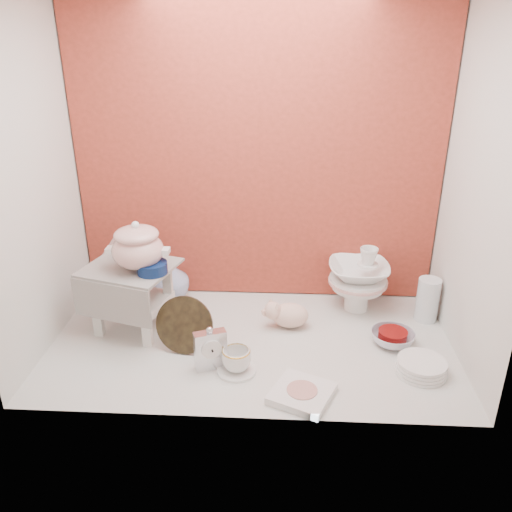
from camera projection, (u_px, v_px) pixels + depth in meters
The scene contains 17 objects.
ground at pixel (251, 342), 2.36m from camera, with size 1.80×1.80×0.00m, color silver.
niche_shell at pixel (253, 128), 2.15m from camera, with size 1.86×1.03×1.53m.
step_stool at pixel (133, 298), 2.41m from camera, with size 0.38×0.33×0.32m, color silver, non-canonical shape.
soup_tureen at pixel (137, 246), 2.27m from camera, with size 0.27×0.27×0.23m, color white, non-canonical shape.
cobalt_bowl at pixel (152, 268), 2.27m from camera, with size 0.13×0.13×0.05m, color #091B47.
floral_platter at pixel (126, 262), 2.73m from camera, with size 0.36×0.08×0.36m, color white, non-canonical shape.
blue_white_vase at pixel (165, 279), 2.67m from camera, with size 0.25×0.25×0.26m, color white.
lacquer_tray at pixel (184, 325), 2.26m from camera, with size 0.26×0.09×0.25m, color black, non-canonical shape.
mantel_clock at pixel (210, 348), 2.15m from camera, with size 0.13×0.05×0.19m, color silver.
plush_pig at pixel (290, 315), 2.46m from camera, with size 0.22×0.15×0.13m, color beige.
teacup_saucer at pixel (237, 370), 2.16m from camera, with size 0.16×0.16×0.01m, color white.
gold_rim_teacup at pixel (236, 359), 2.14m from camera, with size 0.12×0.12×0.10m, color white.
lattice_dish at pixel (302, 393), 2.01m from camera, with size 0.22×0.22×0.03m, color white.
dinner_plate_stack at pixel (421, 367), 2.14m from camera, with size 0.21×0.21×0.06m, color white.
crystal_bowl at pixel (392, 338), 2.34m from camera, with size 0.19×0.19×0.06m, color silver.
clear_glass_vase at pixel (428, 300), 2.51m from camera, with size 0.11×0.11×0.22m, color silver.
porcelain_tower at pixel (358, 279), 2.58m from camera, with size 0.30×0.30×0.34m, color white, non-canonical shape.
Camera 1 is at (0.13, -2.00, 1.31)m, focal length 36.53 mm.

